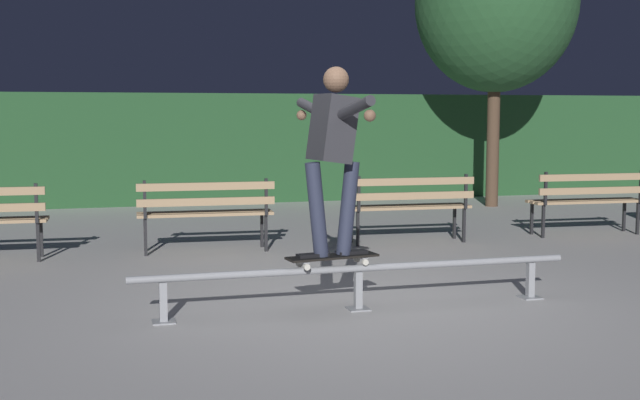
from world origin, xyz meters
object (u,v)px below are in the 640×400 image
object	(u,v)px
park_bench_left_center	(206,208)
tree_far_right	(496,3)
park_bench_rightmost	(589,196)
grind_rail	(358,275)
skateboard	(332,257)
park_bench_right_center	(410,201)
skateboarder	(333,145)

from	to	relation	value
park_bench_left_center	tree_far_right	world-z (taller)	tree_far_right
tree_far_right	park_bench_rightmost	bearing A→B (deg)	-95.94
park_bench_rightmost	tree_far_right	size ratio (longest dim) A/B	0.32
grind_rail	skateboard	xyz separation A→B (m)	(-0.23, 0.00, 0.16)
tree_far_right	grind_rail	bearing A→B (deg)	-124.98
grind_rail	park_bench_left_center	size ratio (longest dim) A/B	2.35
park_bench_right_center	tree_far_right	xyz separation A→B (m)	(2.94, 3.50, 3.00)
skateboard	tree_far_right	world-z (taller)	tree_far_right
skateboarder	tree_far_right	xyz separation A→B (m)	(4.89, 6.66, 2.14)
park_bench_rightmost	tree_far_right	world-z (taller)	tree_far_right
skateboard	skateboarder	distance (m)	0.94
grind_rail	park_bench_rightmost	world-z (taller)	park_bench_rightmost
grind_rail	park_bench_left_center	distance (m)	3.29
grind_rail	skateboarder	bearing A→B (deg)	179.89
skateboarder	grind_rail	bearing A→B (deg)	-0.11
grind_rail	skateboard	size ratio (longest dim) A/B	4.75
park_bench_rightmost	grind_rail	bearing A→B (deg)	-143.61
grind_rail	tree_far_right	distance (m)	8.75
park_bench_right_center	park_bench_rightmost	world-z (taller)	same
skateboard	park_bench_rightmost	distance (m)	5.53
park_bench_right_center	park_bench_rightmost	bearing A→B (deg)	0.00
park_bench_right_center	park_bench_rightmost	distance (m)	2.58
grind_rail	skateboard	distance (m)	0.28
tree_far_right	skateboard	bearing A→B (deg)	-126.27
grind_rail	park_bench_left_center	xyz separation A→B (m)	(-0.86, 3.17, 0.24)
park_bench_rightmost	skateboard	bearing A→B (deg)	-145.01
park_bench_right_center	tree_far_right	size ratio (longest dim) A/B	0.32
grind_rail	park_bench_right_center	world-z (taller)	park_bench_right_center
park_bench_right_center	grind_rail	bearing A→B (deg)	-118.48
grind_rail	park_bench_right_center	size ratio (longest dim) A/B	2.35
skateboarder	park_bench_right_center	size ratio (longest dim) A/B	0.96
park_bench_right_center	park_bench_rightmost	xyz separation A→B (m)	(2.58, 0.00, 0.00)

